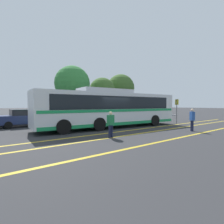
# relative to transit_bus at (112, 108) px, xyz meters

# --- Properties ---
(ground_plane) EXTENTS (220.00, 220.00, 0.00)m
(ground_plane) POSITION_rel_transit_bus_xyz_m (-0.46, -0.40, -1.67)
(ground_plane) COLOR #2D2D30
(lane_strip_0) EXTENTS (32.78, 0.20, 0.01)m
(lane_strip_0) POSITION_rel_transit_bus_xyz_m (0.02, -2.20, -1.67)
(lane_strip_0) COLOR gold
(lane_strip_0) RESTS_ON ground_plane
(lane_strip_1) EXTENTS (32.78, 0.20, 0.01)m
(lane_strip_1) POSITION_rel_transit_bus_xyz_m (0.02, -3.67, -1.67)
(lane_strip_1) COLOR gold
(lane_strip_1) RESTS_ON ground_plane
(lane_strip_2) EXTENTS (32.78, 0.20, 0.01)m
(lane_strip_2) POSITION_rel_transit_bus_xyz_m (0.02, -6.16, -1.67)
(lane_strip_2) COLOR gold
(lane_strip_2) RESTS_ON ground_plane
(curb_strip) EXTENTS (40.78, 0.36, 0.15)m
(curb_strip) POSITION_rel_transit_bus_xyz_m (0.02, 6.40, -1.60)
(curb_strip) COLOR #99999E
(curb_strip) RESTS_ON ground_plane
(transit_bus) EXTENTS (13.24, 3.53, 3.26)m
(transit_bus) POSITION_rel_transit_bus_xyz_m (0.00, 0.00, 0.00)
(transit_bus) COLOR silver
(transit_bus) RESTS_ON ground_plane
(parked_car_1) EXTENTS (4.07, 1.93, 1.54)m
(parked_car_1) POSITION_rel_transit_bus_xyz_m (-5.89, 5.31, -0.90)
(parked_car_1) COLOR navy
(parked_car_1) RESTS_ON ground_plane
(parked_car_2) EXTENTS (4.01, 1.89, 1.53)m
(parked_car_2) POSITION_rel_transit_bus_xyz_m (-0.62, 4.94, -0.91)
(parked_car_2) COLOR #9E9EA3
(parked_car_2) RESTS_ON ground_plane
(parked_car_3) EXTENTS (3.99, 2.02, 1.59)m
(parked_car_3) POSITION_rel_transit_bus_xyz_m (4.67, 5.24, -0.89)
(parked_car_3) COLOR #9E9EA3
(parked_car_3) RESTS_ON ground_plane
(pedestrian_0) EXTENTS (0.43, 0.47, 1.66)m
(pedestrian_0) POSITION_rel_transit_bus_xyz_m (3.30, -5.34, -0.74)
(pedestrian_0) COLOR #191E38
(pedestrian_0) RESTS_ON ground_plane
(pedestrian_1) EXTENTS (0.45, 0.27, 1.55)m
(pedestrian_1) POSITION_rel_transit_bus_xyz_m (-2.96, -3.65, -0.80)
(pedestrian_1) COLOR #191E38
(pedestrian_1) RESTS_ON ground_plane
(bus_stop_sign) EXTENTS (0.07, 0.40, 2.56)m
(bus_stop_sign) POSITION_rel_transit_bus_xyz_m (7.20, -1.71, -0.07)
(bus_stop_sign) COLOR #59595E
(bus_stop_sign) RESTS_ON ground_plane
(tree_0) EXTENTS (4.66, 4.66, 7.15)m
(tree_0) POSITION_rel_transit_bus_xyz_m (10.49, 10.88, 3.14)
(tree_0) COLOR #513823
(tree_0) RESTS_ON ground_plane
(tree_1) EXTENTS (4.35, 4.35, 6.79)m
(tree_1) POSITION_rel_transit_bus_xyz_m (0.42, 8.50, 2.93)
(tree_1) COLOR #513823
(tree_1) RESTS_ON ground_plane
(tree_3) EXTENTS (3.89, 3.89, 5.99)m
(tree_3) POSITION_rel_transit_bus_xyz_m (5.78, 9.66, 2.36)
(tree_3) COLOR #513823
(tree_3) RESTS_ON ground_plane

